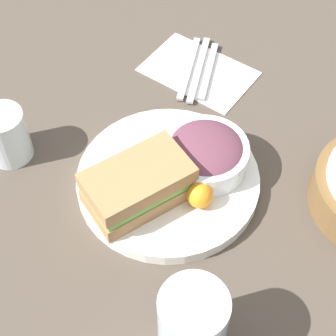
{
  "coord_description": "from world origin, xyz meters",
  "views": [
    {
      "loc": [
        0.41,
        0.29,
        0.7
      ],
      "look_at": [
        0.0,
        0.0,
        0.04
      ],
      "focal_mm": 60.0,
      "sensor_mm": 36.0,
      "label": 1
    }
  ],
  "objects_px": {
    "dressing_cup": "(172,131)",
    "fork": "(189,68)",
    "plate": "(168,180)",
    "sandwich": "(138,185)",
    "salad_bowl": "(206,153)",
    "knife": "(199,69)",
    "spoon": "(208,71)",
    "water_glass": "(6,135)",
    "drink_glass": "(192,324)"
  },
  "relations": [
    {
      "from": "dressing_cup",
      "to": "fork",
      "type": "height_order",
      "value": "dressing_cup"
    },
    {
      "from": "plate",
      "to": "sandwich",
      "type": "relative_size",
      "value": 1.63
    },
    {
      "from": "salad_bowl",
      "to": "knife",
      "type": "xyz_separation_m",
      "value": [
        -0.18,
        -0.13,
        -0.04
      ]
    },
    {
      "from": "plate",
      "to": "salad_bowl",
      "type": "height_order",
      "value": "salad_bowl"
    },
    {
      "from": "sandwich",
      "to": "fork",
      "type": "relative_size",
      "value": 1.04
    },
    {
      "from": "spoon",
      "to": "water_glass",
      "type": "bearing_deg",
      "value": 132.29
    },
    {
      "from": "salad_bowl",
      "to": "fork",
      "type": "relative_size",
      "value": 0.8
    },
    {
      "from": "plate",
      "to": "salad_bowl",
      "type": "bearing_deg",
      "value": 148.18
    },
    {
      "from": "drink_glass",
      "to": "water_glass",
      "type": "relative_size",
      "value": 1.37
    },
    {
      "from": "fork",
      "to": "spoon",
      "type": "bearing_deg",
      "value": -90.0
    },
    {
      "from": "salad_bowl",
      "to": "water_glass",
      "type": "bearing_deg",
      "value": -61.4
    },
    {
      "from": "knife",
      "to": "dressing_cup",
      "type": "bearing_deg",
      "value": 176.54
    },
    {
      "from": "sandwich",
      "to": "salad_bowl",
      "type": "xyz_separation_m",
      "value": [
        -0.11,
        0.04,
        -0.01
      ]
    },
    {
      "from": "water_glass",
      "to": "fork",
      "type": "bearing_deg",
      "value": 159.4
    },
    {
      "from": "plate",
      "to": "fork",
      "type": "bearing_deg",
      "value": -152.88
    },
    {
      "from": "sandwich",
      "to": "knife",
      "type": "bearing_deg",
      "value": -163.07
    },
    {
      "from": "sandwich",
      "to": "salad_bowl",
      "type": "height_order",
      "value": "sandwich"
    },
    {
      "from": "plate",
      "to": "spoon",
      "type": "height_order",
      "value": "plate"
    },
    {
      "from": "sandwich",
      "to": "knife",
      "type": "distance_m",
      "value": 0.31
    },
    {
      "from": "drink_glass",
      "to": "spoon",
      "type": "relative_size",
      "value": 0.82
    },
    {
      "from": "dressing_cup",
      "to": "fork",
      "type": "relative_size",
      "value": 0.32
    },
    {
      "from": "salad_bowl",
      "to": "fork",
      "type": "distance_m",
      "value": 0.24
    },
    {
      "from": "knife",
      "to": "spoon",
      "type": "relative_size",
      "value": 1.17
    },
    {
      "from": "water_glass",
      "to": "salad_bowl",
      "type": "bearing_deg",
      "value": 118.6
    },
    {
      "from": "dressing_cup",
      "to": "drink_glass",
      "type": "xyz_separation_m",
      "value": [
        0.25,
        0.21,
        0.02
      ]
    },
    {
      "from": "sandwich",
      "to": "dressing_cup",
      "type": "bearing_deg",
      "value": -167.01
    },
    {
      "from": "fork",
      "to": "knife",
      "type": "bearing_deg",
      "value": -90.0
    },
    {
      "from": "drink_glass",
      "to": "spoon",
      "type": "height_order",
      "value": "drink_glass"
    },
    {
      "from": "salad_bowl",
      "to": "dressing_cup",
      "type": "relative_size",
      "value": 2.47
    },
    {
      "from": "dressing_cup",
      "to": "knife",
      "type": "relative_size",
      "value": 0.31
    },
    {
      "from": "sandwich",
      "to": "plate",
      "type": "bearing_deg",
      "value": 168.61
    },
    {
      "from": "dressing_cup",
      "to": "sandwich",
      "type": "bearing_deg",
      "value": 12.99
    },
    {
      "from": "drink_glass",
      "to": "fork",
      "type": "distance_m",
      "value": 0.51
    },
    {
      "from": "salad_bowl",
      "to": "knife",
      "type": "distance_m",
      "value": 0.23
    },
    {
      "from": "sandwich",
      "to": "spoon",
      "type": "height_order",
      "value": "sandwich"
    },
    {
      "from": "dressing_cup",
      "to": "drink_glass",
      "type": "bearing_deg",
      "value": 39.66
    },
    {
      "from": "dressing_cup",
      "to": "water_glass",
      "type": "xyz_separation_m",
      "value": [
        0.16,
        -0.2,
        0.01
      ]
    },
    {
      "from": "fork",
      "to": "knife",
      "type": "distance_m",
      "value": 0.02
    },
    {
      "from": "spoon",
      "to": "water_glass",
      "type": "height_order",
      "value": "water_glass"
    },
    {
      "from": "salad_bowl",
      "to": "fork",
      "type": "xyz_separation_m",
      "value": [
        -0.18,
        -0.15,
        -0.04
      ]
    },
    {
      "from": "dressing_cup",
      "to": "plate",
      "type": "bearing_deg",
      "value": 31.35
    },
    {
      "from": "salad_bowl",
      "to": "spoon",
      "type": "xyz_separation_m",
      "value": [
        -0.19,
        -0.12,
        -0.04
      ]
    },
    {
      "from": "water_glass",
      "to": "plate",
      "type": "bearing_deg",
      "value": 111.87
    },
    {
      "from": "salad_bowl",
      "to": "dressing_cup",
      "type": "bearing_deg",
      "value": -100.45
    },
    {
      "from": "fork",
      "to": "spoon",
      "type": "xyz_separation_m",
      "value": [
        -0.01,
        0.03,
        0.0
      ]
    },
    {
      "from": "salad_bowl",
      "to": "knife",
      "type": "bearing_deg",
      "value": -144.14
    },
    {
      "from": "sandwich",
      "to": "drink_glass",
      "type": "distance_m",
      "value": 0.22
    },
    {
      "from": "dressing_cup",
      "to": "spoon",
      "type": "distance_m",
      "value": 0.19
    },
    {
      "from": "salad_bowl",
      "to": "sandwich",
      "type": "bearing_deg",
      "value": -21.84
    },
    {
      "from": "plate",
      "to": "sandwich",
      "type": "distance_m",
      "value": 0.07
    }
  ]
}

